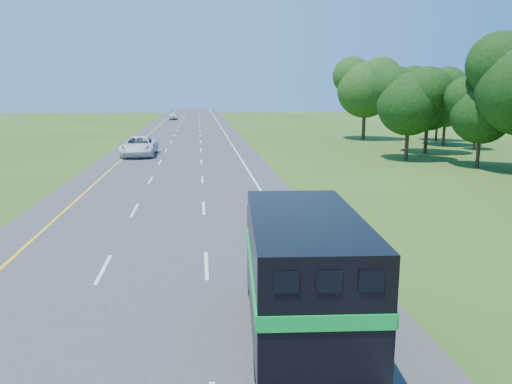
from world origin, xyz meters
TOP-DOWN VIEW (x-y plane):
  - road at (0.00, 50.00)m, footprint 15.00×260.00m
  - lane_markings at (0.00, 50.00)m, footprint 11.15×260.00m
  - horse_truck at (4.06, 13.95)m, footprint 2.97×8.03m
  - white_suv at (-4.16, 52.03)m, footprint 3.15×6.74m
  - far_car at (-3.88, 113.55)m, footprint 2.13×4.69m

SIDE VIEW (x-z plane):
  - road at x=0.00m, z-range 0.00..0.04m
  - lane_markings at x=0.00m, z-range 0.04..0.05m
  - far_car at x=-3.88m, z-range 0.04..1.60m
  - white_suv at x=-4.16m, z-range 0.04..1.91m
  - horse_truck at x=4.06m, z-range 0.16..3.65m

